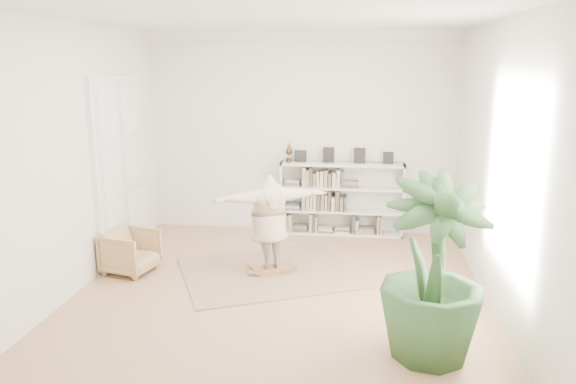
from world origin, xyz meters
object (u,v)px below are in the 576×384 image
Objects in this scene: houseplant at (433,270)px; rocker_board at (270,268)px; bookshelf at (341,200)px; armchair at (130,252)px; person at (270,219)px.

rocker_board is at bearing 133.12° from houseplant.
bookshelf is at bearing 103.90° from houseplant.
bookshelf is 3.81m from armchair.
bookshelf is at bearing -139.58° from person.
rocker_board is 0.30× the size of houseplant.
houseplant is at bearing 109.01° from person.
houseplant reaches higher than bookshelf.
bookshelf is 1.27× the size of person.
houseplant is (2.04, -2.17, 0.91)m from rocker_board.
houseplant reaches higher than armchair.
rocker_board is 0.76m from person.
houseplant reaches higher than rocker_board.
rocker_board is 0.34× the size of person.
houseplant reaches higher than person.
armchair is 2.08m from rocker_board.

